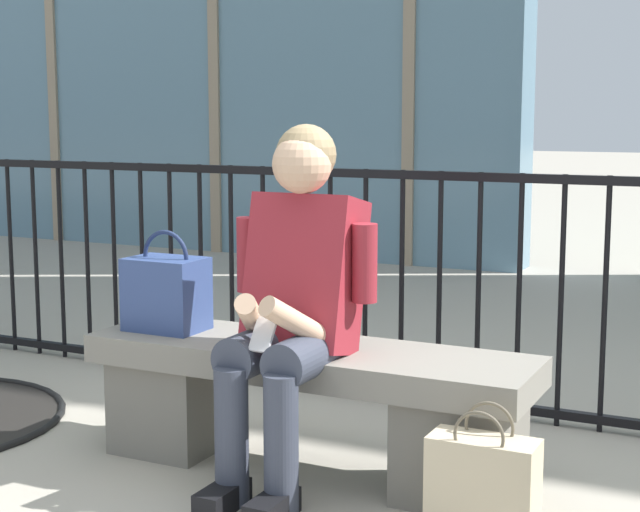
# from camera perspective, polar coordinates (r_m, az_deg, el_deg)

# --- Properties ---
(ground_plane) EXTENTS (60.00, 60.00, 0.00)m
(ground_plane) POSITION_cam_1_polar(r_m,az_deg,el_deg) (3.54, -0.74, -12.33)
(ground_plane) COLOR #A8A091
(stone_bench) EXTENTS (1.60, 0.44, 0.45)m
(stone_bench) POSITION_cam_1_polar(r_m,az_deg,el_deg) (3.45, -0.74, -8.11)
(stone_bench) COLOR gray
(stone_bench) RESTS_ON ground
(seated_person_with_phone) EXTENTS (0.52, 0.66, 1.21)m
(seated_person_with_phone) POSITION_cam_1_polar(r_m,az_deg,el_deg) (3.24, -1.59, -2.28)
(seated_person_with_phone) COLOR #383D4C
(seated_person_with_phone) RESTS_ON ground
(handbag_on_bench) EXTENTS (0.28, 0.20, 0.37)m
(handbag_on_bench) POSITION_cam_1_polar(r_m,az_deg,el_deg) (3.66, -8.94, -2.11)
(handbag_on_bench) COLOR #33477F
(handbag_on_bench) RESTS_ON stone_bench
(shopping_bag) EXTENTS (0.31, 0.15, 0.42)m
(shopping_bag) POSITION_cam_1_polar(r_m,az_deg,el_deg) (2.95, 9.46, -13.28)
(shopping_bag) COLOR beige
(shopping_bag) RESTS_ON ground
(plaza_railing) EXTENTS (7.13, 0.04, 1.01)m
(plaza_railing) POSITION_cam_1_polar(r_m,az_deg,el_deg) (4.18, 4.78, -1.82)
(plaza_railing) COLOR black
(plaza_railing) RESTS_ON ground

